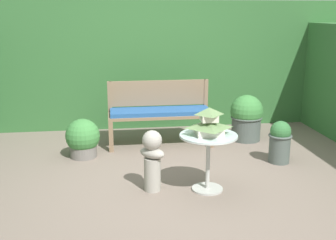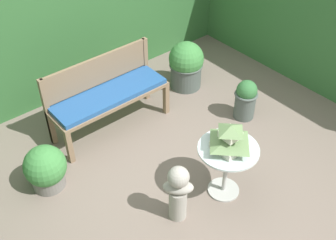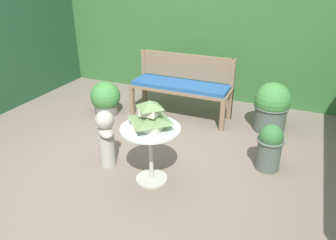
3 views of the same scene
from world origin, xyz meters
name	(u,v)px [view 1 (image 1 of 3)]	position (x,y,z in m)	size (l,w,h in m)	color
ground	(175,179)	(0.00, 0.00, 0.00)	(30.00, 30.00, 0.00)	#75665B
foliage_hedge_back	(150,62)	(0.00, 2.72, 1.00)	(6.40, 1.10, 1.99)	#336633
garden_bench	(160,115)	(-0.01, 1.24, 0.44)	(1.43, 0.46, 0.51)	#7F664C
bench_backrest	(158,97)	(-0.01, 1.46, 0.64)	(1.43, 0.06, 0.88)	#7F664C
patio_table	(208,147)	(0.30, -0.34, 0.47)	(0.60, 0.60, 0.61)	#B7B7B2
pagoda_birdhouse	(209,123)	(0.30, -0.34, 0.73)	(0.36, 0.36, 0.29)	silver
garden_bust	(152,158)	(-0.28, -0.28, 0.36)	(0.32, 0.32, 0.65)	#A39E93
potted_plant_table_far	(83,139)	(-1.06, 0.89, 0.24)	(0.44, 0.44, 0.50)	slate
potted_plant_patio_mid	(280,141)	(1.37, 0.35, 0.27)	(0.29, 0.29, 0.53)	#4C5651
potted_plant_hedge_corner	(246,118)	(1.25, 1.32, 0.34)	(0.47, 0.47, 0.66)	#4C5651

